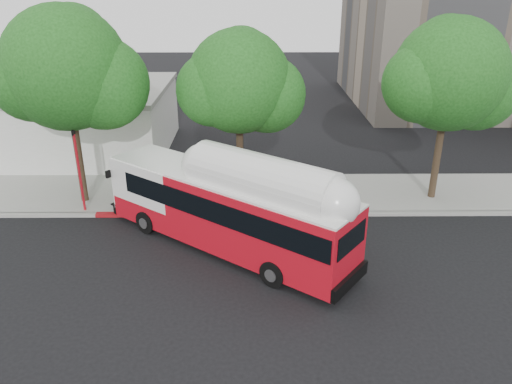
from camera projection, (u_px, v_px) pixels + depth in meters
ground at (262, 257)px, 20.79m from camera, size 120.00×120.00×0.00m
sidewalk at (259, 193)px, 26.72m from camera, size 60.00×5.00×0.15m
curb_strip at (260, 214)px, 24.34m from camera, size 60.00×0.30×0.15m
red_curb_segment at (199, 214)px, 24.31m from camera, size 10.00×0.32×0.16m
street_tree_left at (77, 73)px, 23.18m from camera, size 6.67×5.80×9.74m
street_tree_mid at (247, 86)px, 23.98m from camera, size 5.75×5.00×8.62m
street_tree_right at (458, 79)px, 23.74m from camera, size 6.21×5.40×9.18m
low_commercial_bldg at (44, 119)px, 32.65m from camera, size 16.20×10.20×4.25m
transit_bus at (227, 212)px, 20.79m from camera, size 11.19×9.31×3.69m
signal_pole at (79, 171)px, 23.81m from camera, size 0.12×0.40×4.25m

